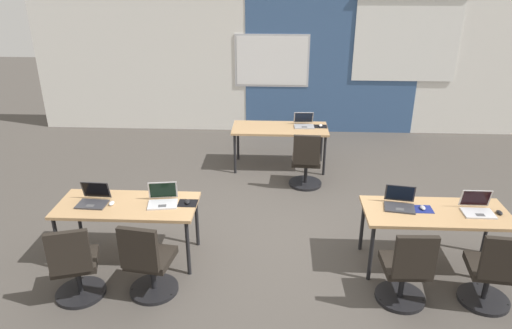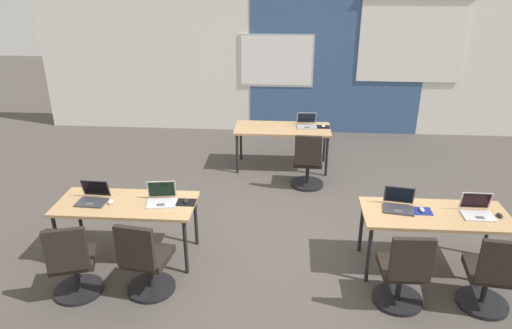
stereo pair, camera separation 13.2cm
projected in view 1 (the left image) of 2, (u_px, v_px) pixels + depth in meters
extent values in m
plane|color=#47423D|center=(278.00, 234.00, 6.12)|extent=(24.00, 24.00, 0.00)
cube|color=silver|center=(281.00, 63.00, 9.41)|extent=(10.00, 0.20, 2.80)
cube|color=#385684|center=(332.00, 65.00, 9.27)|extent=(3.43, 0.01, 2.80)
cube|color=#B7B7BC|center=(272.00, 61.00, 9.29)|extent=(1.48, 0.02, 1.04)
cube|color=white|center=(272.00, 61.00, 9.29)|extent=(1.40, 0.02, 0.96)
cube|color=white|center=(407.00, 41.00, 9.00)|extent=(2.00, 0.02, 1.55)
cube|color=tan|center=(127.00, 205.00, 5.37)|extent=(1.60, 0.70, 0.04)
cylinder|color=black|center=(58.00, 245.00, 5.27)|extent=(0.04, 0.04, 0.68)
cylinder|color=black|center=(188.00, 248.00, 5.20)|extent=(0.04, 0.04, 0.68)
cylinder|color=black|center=(79.00, 218.00, 5.82)|extent=(0.04, 0.04, 0.68)
cylinder|color=black|center=(197.00, 221.00, 5.75)|extent=(0.04, 0.04, 0.68)
cube|color=tan|center=(436.00, 213.00, 5.21)|extent=(1.60, 0.70, 0.04)
cylinder|color=black|center=(371.00, 253.00, 5.11)|extent=(0.04, 0.04, 0.68)
cylinder|color=black|center=(509.00, 257.00, 5.05)|extent=(0.04, 0.04, 0.68)
cylinder|color=black|center=(362.00, 225.00, 5.66)|extent=(0.04, 0.04, 0.68)
cylinder|color=black|center=(487.00, 228.00, 5.59)|extent=(0.04, 0.04, 0.68)
cube|color=tan|center=(280.00, 128.00, 7.86)|extent=(1.60, 0.70, 0.04)
cylinder|color=black|center=(235.00, 154.00, 7.76)|extent=(0.04, 0.04, 0.68)
cylinder|color=black|center=(324.00, 156.00, 7.69)|extent=(0.04, 0.04, 0.68)
cylinder|color=black|center=(238.00, 141.00, 8.31)|extent=(0.04, 0.04, 0.68)
cylinder|color=black|center=(322.00, 143.00, 8.24)|extent=(0.04, 0.04, 0.68)
cube|color=#333338|center=(92.00, 204.00, 5.34)|extent=(0.34, 0.25, 0.02)
cube|color=#4C4C4F|center=(90.00, 206.00, 5.28)|extent=(0.09, 0.06, 0.00)
cube|color=#333338|center=(96.00, 190.00, 5.42)|extent=(0.33, 0.08, 0.21)
cube|color=black|center=(96.00, 190.00, 5.41)|extent=(0.30, 0.07, 0.19)
ellipsoid|color=silver|center=(112.00, 203.00, 5.34)|extent=(0.06, 0.10, 0.03)
cylinder|color=black|center=(81.00, 292.00, 5.00)|extent=(0.52, 0.52, 0.04)
cylinder|color=black|center=(79.00, 278.00, 4.93)|extent=(0.06, 0.06, 0.34)
cube|color=black|center=(75.00, 261.00, 4.85)|extent=(0.55, 0.55, 0.08)
cube|color=black|center=(69.00, 253.00, 4.52)|extent=(0.40, 0.17, 0.46)
sphere|color=black|center=(83.00, 279.00, 5.21)|extent=(0.04, 0.04, 0.04)
sphere|color=black|center=(103.00, 293.00, 4.99)|extent=(0.04, 0.04, 0.04)
sphere|color=black|center=(58.00, 300.00, 4.89)|extent=(0.04, 0.04, 0.04)
cube|color=#333338|center=(399.00, 208.00, 5.26)|extent=(0.36, 0.28, 0.02)
cube|color=#4C4C4F|center=(400.00, 209.00, 5.21)|extent=(0.10, 0.07, 0.00)
cube|color=#333338|center=(400.00, 193.00, 5.34)|extent=(0.33, 0.11, 0.22)
cube|color=black|center=(400.00, 193.00, 5.33)|extent=(0.30, 0.10, 0.19)
cube|color=navy|center=(422.00, 209.00, 5.24)|extent=(0.22, 0.19, 0.00)
ellipsoid|color=#B2B2B7|center=(423.00, 208.00, 5.24)|extent=(0.06, 0.10, 0.03)
cylinder|color=black|center=(400.00, 297.00, 4.94)|extent=(0.52, 0.52, 0.04)
cylinder|color=black|center=(402.00, 282.00, 4.86)|extent=(0.06, 0.06, 0.34)
cube|color=black|center=(405.00, 265.00, 4.78)|extent=(0.45, 0.45, 0.08)
cube|color=black|center=(415.00, 257.00, 4.44)|extent=(0.40, 0.07, 0.46)
sphere|color=black|center=(394.00, 283.00, 5.15)|extent=(0.04, 0.04, 0.04)
sphere|color=black|center=(423.00, 301.00, 4.87)|extent=(0.04, 0.04, 0.04)
sphere|color=black|center=(380.00, 301.00, 4.87)|extent=(0.04, 0.04, 0.04)
cube|color=#9E9EA3|center=(304.00, 127.00, 7.86)|extent=(0.34, 0.24, 0.02)
cube|color=#4C4C4F|center=(304.00, 127.00, 7.81)|extent=(0.09, 0.06, 0.00)
cube|color=#9E9EA3|center=(304.00, 117.00, 7.96)|extent=(0.33, 0.11, 0.21)
cube|color=black|center=(304.00, 117.00, 7.96)|extent=(0.30, 0.09, 0.18)
cube|color=black|center=(321.00, 126.00, 7.89)|extent=(0.22, 0.19, 0.00)
ellipsoid|color=silver|center=(321.00, 125.00, 7.88)|extent=(0.08, 0.11, 0.03)
cylinder|color=black|center=(305.00, 183.00, 7.48)|extent=(0.52, 0.52, 0.04)
cylinder|color=black|center=(306.00, 172.00, 7.40)|extent=(0.06, 0.06, 0.34)
cube|color=black|center=(306.00, 160.00, 7.32)|extent=(0.47, 0.47, 0.08)
cube|color=black|center=(307.00, 150.00, 6.98)|extent=(0.40, 0.09, 0.46)
sphere|color=black|center=(305.00, 177.00, 7.69)|extent=(0.04, 0.04, 0.04)
sphere|color=black|center=(319.00, 186.00, 7.39)|extent=(0.04, 0.04, 0.04)
sphere|color=black|center=(291.00, 184.00, 7.43)|extent=(0.04, 0.04, 0.04)
cube|color=silver|center=(163.00, 204.00, 5.33)|extent=(0.36, 0.28, 0.02)
cube|color=#4C4C4F|center=(162.00, 206.00, 5.28)|extent=(0.10, 0.07, 0.00)
cube|color=silver|center=(163.00, 190.00, 5.41)|extent=(0.33, 0.10, 0.22)
cube|color=black|center=(163.00, 190.00, 5.40)|extent=(0.30, 0.08, 0.19)
cube|color=black|center=(188.00, 203.00, 5.38)|extent=(0.22, 0.19, 0.00)
ellipsoid|color=black|center=(188.00, 202.00, 5.37)|extent=(0.06, 0.10, 0.03)
cylinder|color=black|center=(154.00, 289.00, 5.06)|extent=(0.52, 0.52, 0.04)
cylinder|color=black|center=(153.00, 274.00, 4.98)|extent=(0.06, 0.06, 0.34)
cube|color=black|center=(151.00, 258.00, 4.90)|extent=(0.50, 0.50, 0.08)
cube|color=black|center=(138.00, 249.00, 4.57)|extent=(0.40, 0.12, 0.46)
sphere|color=black|center=(163.00, 276.00, 5.27)|extent=(0.04, 0.04, 0.04)
sphere|color=black|center=(171.00, 296.00, 4.95)|extent=(0.04, 0.04, 0.04)
sphere|color=black|center=(132.00, 290.00, 5.03)|extent=(0.04, 0.04, 0.04)
cube|color=silver|center=(478.00, 213.00, 5.14)|extent=(0.33, 0.23, 0.02)
cube|color=#4C4C4F|center=(480.00, 215.00, 5.09)|extent=(0.09, 0.06, 0.00)
cube|color=silver|center=(476.00, 198.00, 5.23)|extent=(0.33, 0.06, 0.22)
cube|color=black|center=(476.00, 198.00, 5.22)|extent=(0.30, 0.05, 0.19)
ellipsoid|color=black|center=(500.00, 213.00, 5.14)|extent=(0.06, 0.10, 0.03)
cylinder|color=black|center=(483.00, 299.00, 4.90)|extent=(0.52, 0.52, 0.04)
cylinder|color=black|center=(486.00, 284.00, 4.83)|extent=(0.06, 0.06, 0.34)
cube|color=black|center=(491.00, 268.00, 4.74)|extent=(0.49, 0.49, 0.08)
cube|color=black|center=(504.00, 260.00, 4.41)|extent=(0.40, 0.11, 0.46)
sphere|color=black|center=(477.00, 285.00, 5.11)|extent=(0.04, 0.04, 0.04)
sphere|color=black|center=(508.00, 306.00, 4.80)|extent=(0.04, 0.04, 0.04)
sphere|color=black|center=(462.00, 301.00, 4.87)|extent=(0.04, 0.04, 0.04)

